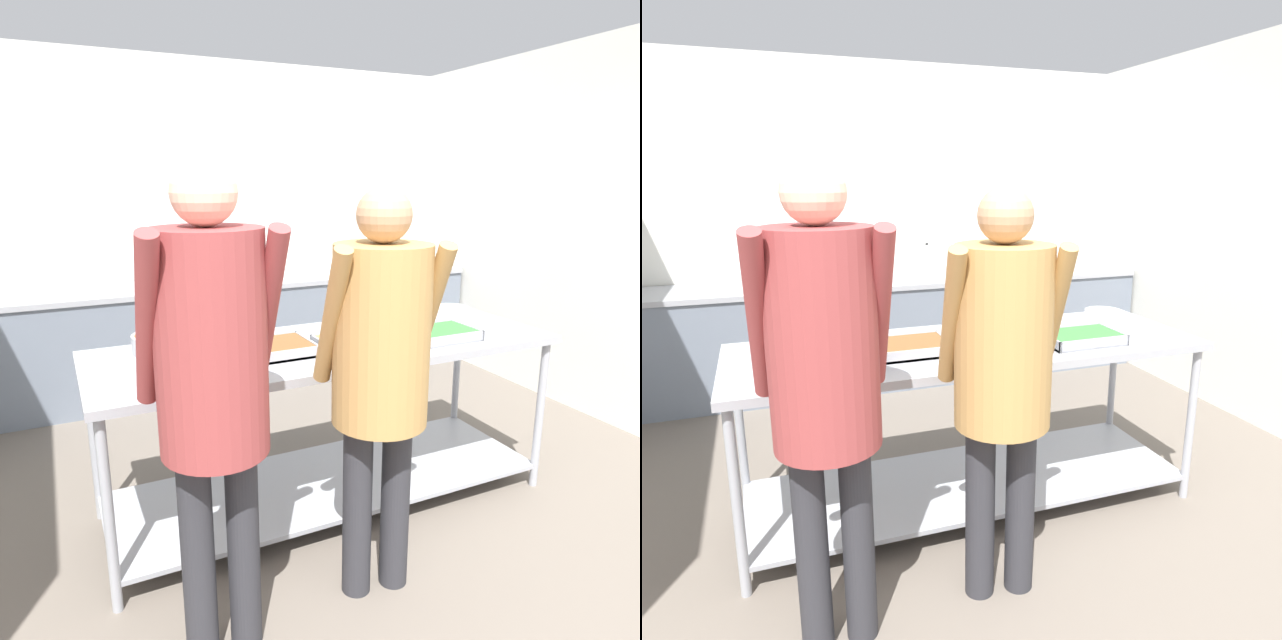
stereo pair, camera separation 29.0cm
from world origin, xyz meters
TOP-DOWN VIEW (x-y plane):
  - wall_rear at (0.00, 3.84)m, footprint 4.54×0.06m
  - wall_right at (2.24, 1.92)m, footprint 0.06×3.96m
  - back_counter at (-0.00, 3.47)m, footprint 4.38×0.65m
  - serving_counter at (-0.04, 1.45)m, footprint 2.37×0.82m
  - sauce_pan at (-0.83, 1.68)m, footprint 0.42×0.28m
  - serving_tray_vegetables at (-0.38, 1.41)m, footprint 0.41×0.30m
  - serving_tray_greens at (0.07, 1.30)m, footprint 0.41×0.31m
  - serving_tray_roast at (0.50, 1.28)m, footprint 0.39×0.27m
  - plate_stack at (0.85, 1.60)m, footprint 0.22×0.22m
  - guest_serving_left at (-0.16, 0.77)m, footprint 0.51×0.38m
  - guest_serving_right at (-0.84, 0.71)m, footprint 0.47×0.37m
  - water_bottle at (0.35, 3.56)m, footprint 0.06×0.06m

SIDE VIEW (x-z plane):
  - back_counter at x=0.00m, z-range 0.00..0.89m
  - serving_counter at x=-0.04m, z-range 0.16..1.05m
  - serving_tray_roast at x=0.50m, z-range 0.89..0.95m
  - serving_tray_vegetables at x=-0.38m, z-range 0.89..0.95m
  - serving_tray_greens at x=0.07m, z-range 0.89..0.95m
  - plate_stack at x=0.85m, z-range 0.89..0.97m
  - sauce_pan at x=-0.83m, z-range 0.90..0.99m
  - water_bottle at x=0.35m, z-range 0.87..1.15m
  - guest_serving_left at x=-0.16m, z-range 0.19..1.88m
  - guest_serving_right at x=-0.84m, z-range 0.21..1.99m
  - wall_rear at x=0.00m, z-range 0.00..2.65m
  - wall_right at x=2.24m, z-range 0.00..2.65m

